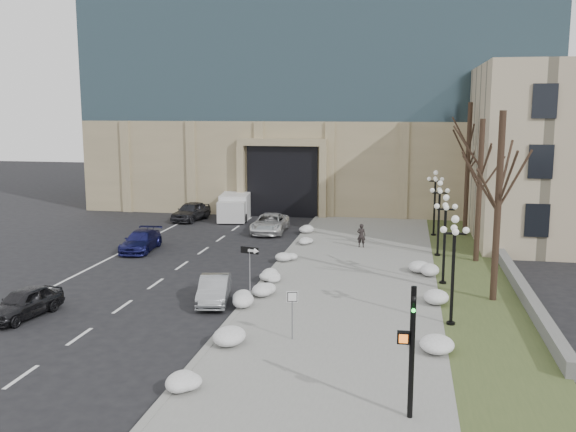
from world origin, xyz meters
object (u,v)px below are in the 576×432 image
at_px(car_d, 270,223).
at_px(car_e, 191,211).
at_px(box_truck, 236,206).
at_px(one_way_sign, 253,257).
at_px(pedestrian, 361,235).
at_px(lamppost_d, 435,194).
at_px(car_b, 214,290).
at_px(keep_sign, 292,305).
at_px(lamppost_b, 445,227).
at_px(lamppost_c, 439,208).
at_px(car_a, 24,303).
at_px(lamppost_a, 454,255).
at_px(car_c, 141,241).
at_px(traffic_signal, 410,355).

relative_size(car_d, car_e, 1.12).
relative_size(box_truck, one_way_sign, 2.56).
bearing_deg(pedestrian, lamppost_d, -128.10).
height_order(pedestrian, lamppost_d, lamppost_d).
bearing_deg(pedestrian, car_b, 70.88).
height_order(car_e, lamppost_d, lamppost_d).
bearing_deg(keep_sign, lamppost_b, 44.17).
bearing_deg(one_way_sign, car_e, 130.33).
distance_m(car_e, lamppost_c, 21.73).
relative_size(car_b, box_truck, 0.57).
distance_m(pedestrian, lamppost_c, 5.48).
xyz_separation_m(one_way_sign, keep_sign, (2.79, -4.95, -0.65)).
xyz_separation_m(car_b, lamppost_d, (10.80, 18.08, 2.44)).
bearing_deg(one_way_sign, car_a, -142.24).
xyz_separation_m(car_a, one_way_sign, (9.35, 4.10, 1.52)).
xyz_separation_m(car_e, lamppost_c, (19.30, -9.72, 2.31)).
bearing_deg(car_b, one_way_sign, 5.29).
relative_size(pedestrian, one_way_sign, 0.59).
bearing_deg(lamppost_b, lamppost_c, 90.00).
bearing_deg(lamppost_b, one_way_sign, -153.22).
xyz_separation_m(car_a, car_e, (-0.90, 24.89, 0.10)).
relative_size(car_a, car_b, 1.00).
height_order(car_b, box_truck, box_truck).
distance_m(car_d, box_truck, 7.13).
bearing_deg(car_e, lamppost_a, -40.98).
bearing_deg(car_e, car_b, -59.57).
distance_m(car_c, lamppost_d, 20.59).
xyz_separation_m(one_way_sign, lamppost_d, (9.05, 17.57, 0.90)).
height_order(lamppost_a, lamppost_b, same).
height_order(car_a, lamppost_c, lamppost_c).
distance_m(pedestrian, keep_sign, 17.55).
relative_size(car_c, lamppost_c, 0.93).
height_order(car_a, car_c, car_a).
height_order(car_c, pedestrian, pedestrian).
bearing_deg(car_d, pedestrian, -33.11).
distance_m(box_truck, keep_sign, 29.27).
relative_size(one_way_sign, lamppost_d, 0.55).
xyz_separation_m(pedestrian, lamppost_c, (4.81, -1.46, 2.18)).
height_order(box_truck, traffic_signal, traffic_signal).
bearing_deg(keep_sign, box_truck, 96.95).
distance_m(car_a, pedestrian, 21.47).
bearing_deg(lamppost_b, lamppost_d, 90.00).
height_order(car_d, one_way_sign, one_way_sign).
relative_size(car_a, box_truck, 0.57).
bearing_deg(car_c, lamppost_d, 19.12).
relative_size(car_e, traffic_signal, 1.09).
bearing_deg(lamppost_d, one_way_sign, -117.25).
relative_size(car_b, lamppost_d, 0.81).
height_order(one_way_sign, lamppost_a, lamppost_a).
bearing_deg(pedestrian, lamppost_b, 126.70).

